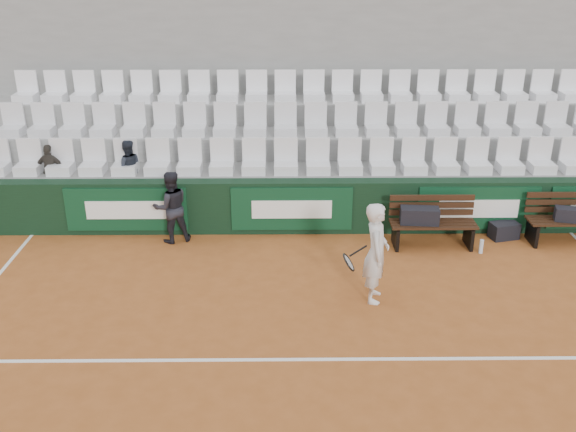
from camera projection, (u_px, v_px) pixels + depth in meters
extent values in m
plane|color=#A35524|center=(311.00, 360.00, 8.34)|extent=(80.00, 80.00, 0.00)
cube|color=white|center=(311.00, 359.00, 8.34)|extent=(18.00, 0.06, 0.01)
cube|color=black|center=(302.00, 206.00, 11.81)|extent=(18.00, 0.30, 1.00)
cube|color=#0C381E|center=(126.00, 210.00, 11.61)|extent=(2.20, 0.04, 0.82)
cube|color=#0C381E|center=(292.00, 209.00, 11.64)|extent=(2.20, 0.04, 0.82)
cube|color=#0C381E|center=(478.00, 208.00, 11.67)|extent=(2.20, 0.04, 0.82)
cube|color=gray|center=(301.00, 194.00, 12.38)|extent=(18.00, 0.95, 1.00)
cube|color=gray|center=(300.00, 167.00, 13.16)|extent=(18.00, 0.95, 1.45)
cube|color=#979794|center=(299.00, 143.00, 13.94)|extent=(18.00, 0.95, 1.90)
cube|color=gray|center=(299.00, 79.00, 14.02)|extent=(18.00, 0.30, 4.40)
cube|color=silver|center=(302.00, 156.00, 11.90)|extent=(11.90, 0.44, 0.63)
cube|color=silver|center=(301.00, 120.00, 12.59)|extent=(11.90, 0.44, 0.63)
cube|color=white|center=(300.00, 86.00, 13.28)|extent=(11.90, 0.44, 0.63)
cube|color=#351D0F|center=(432.00, 234.00, 11.33)|extent=(1.50, 0.56, 0.45)
cube|color=#331C0F|center=(569.00, 231.00, 11.46)|extent=(1.50, 0.56, 0.45)
cube|color=black|center=(420.00, 216.00, 11.18)|extent=(0.69, 0.35, 0.28)
cube|color=black|center=(570.00, 215.00, 11.28)|extent=(0.56, 0.35, 0.24)
cube|color=black|center=(504.00, 231.00, 11.66)|extent=(0.55, 0.41, 0.30)
cylinder|color=silver|center=(396.00, 240.00, 11.35)|extent=(0.07, 0.07, 0.25)
cylinder|color=silver|center=(481.00, 247.00, 11.11)|extent=(0.07, 0.07, 0.25)
imported|color=silver|center=(376.00, 253.00, 9.45)|extent=(0.45, 0.61, 1.56)
torus|color=black|center=(349.00, 262.00, 9.51)|extent=(0.19, 0.30, 0.26)
cylinder|color=black|center=(358.00, 251.00, 9.43)|extent=(0.26, 0.03, 0.20)
imported|color=black|center=(171.00, 207.00, 11.36)|extent=(0.78, 0.70, 1.32)
imported|color=#332E29|center=(47.00, 147.00, 11.83)|extent=(0.60, 0.28, 0.99)
imported|color=#1D222C|center=(126.00, 145.00, 11.82)|extent=(0.61, 0.52, 1.07)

